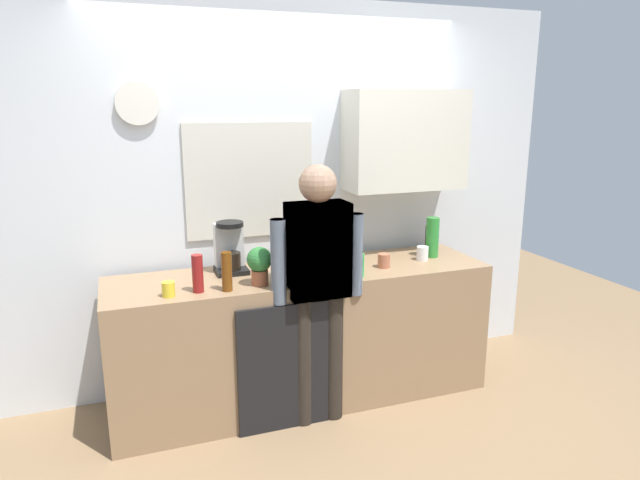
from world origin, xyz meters
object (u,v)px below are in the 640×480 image
(cup_terracotta_mug, at_px, (384,261))
(cup_white_mug, at_px, (422,253))
(potted_plant, at_px, (259,263))
(coffee_maker, at_px, (230,249))
(bottle_clear_soda, at_px, (432,237))
(cup_yellow_cup, at_px, (168,289))
(bottle_green_wine, at_px, (285,259))
(bottle_red_vinegar, at_px, (198,274))
(dish_soap, at_px, (360,265))
(bottle_amber_beer, at_px, (227,272))
(person_at_sink, at_px, (318,275))
(bottle_olive_oil, at_px, (323,250))
(bottle_dark_sauce, at_px, (429,238))
(person_guest, at_px, (318,275))

(cup_terracotta_mug, distance_m, cup_white_mug, 0.33)
(cup_white_mug, bearing_deg, potted_plant, -173.23)
(coffee_maker, height_order, bottle_clear_soda, coffee_maker)
(potted_plant, bearing_deg, cup_yellow_cup, -176.52)
(bottle_green_wine, bearing_deg, bottle_red_vinegar, 177.50)
(bottle_green_wine, bearing_deg, dish_soap, -3.12)
(bottle_green_wine, distance_m, cup_yellow_cup, 0.69)
(bottle_clear_soda, xyz_separation_m, cup_terracotta_mug, (-0.43, -0.12, -0.09))
(bottle_amber_beer, distance_m, bottle_red_vinegar, 0.16)
(cup_terracotta_mug, distance_m, person_at_sink, 0.57)
(cup_white_mug, bearing_deg, bottle_green_wine, -170.43)
(coffee_maker, xyz_separation_m, bottle_olive_oil, (0.58, -0.14, -0.02))
(bottle_green_wine, height_order, potted_plant, bottle_green_wine)
(bottle_dark_sauce, bearing_deg, bottle_clear_soda, -113.96)
(bottle_clear_soda, bearing_deg, bottle_amber_beer, -170.76)
(bottle_red_vinegar, height_order, cup_yellow_cup, bottle_red_vinegar)
(bottle_clear_soda, distance_m, cup_terracotta_mug, 0.46)
(coffee_maker, xyz_separation_m, cup_yellow_cup, (-0.42, -0.36, -0.10))
(bottle_green_wine, xyz_separation_m, cup_yellow_cup, (-0.68, 0.00, -0.11))
(potted_plant, xyz_separation_m, person_guest, (0.32, -0.13, -0.07))
(bottle_dark_sauce, xyz_separation_m, bottle_green_wine, (-1.21, -0.40, 0.06))
(coffee_maker, relative_size, cup_white_mug, 3.47)
(bottle_red_vinegar, bearing_deg, bottle_amber_beer, -12.55)
(person_at_sink, xyz_separation_m, person_guest, (0.00, 0.00, 0.00))
(dish_soap, bearing_deg, bottle_red_vinegar, 177.20)
(bottle_clear_soda, xyz_separation_m, bottle_amber_beer, (-1.49, -0.24, -0.02))
(cup_yellow_cup, relative_size, cup_terracotta_mug, 0.92)
(bottle_dark_sauce, height_order, bottle_red_vinegar, bottle_red_vinegar)
(bottle_red_vinegar, bearing_deg, person_at_sink, -10.07)
(bottle_red_vinegar, relative_size, person_at_sink, 0.14)
(bottle_dark_sauce, xyz_separation_m, cup_yellow_cup, (-1.89, -0.40, -0.05))
(bottle_red_vinegar, distance_m, person_guest, 0.70)
(bottle_green_wine, xyz_separation_m, potted_plant, (-0.15, 0.03, -0.02))
(cup_yellow_cup, relative_size, person_guest, 0.05)
(bottle_green_wine, bearing_deg, bottle_olive_oil, 34.87)
(cup_white_mug, relative_size, potted_plant, 0.41)
(bottle_clear_soda, bearing_deg, potted_plant, -171.37)
(coffee_maker, xyz_separation_m, bottle_clear_soda, (1.40, -0.13, -0.01))
(bottle_dark_sauce, bearing_deg, cup_yellow_cup, -168.18)
(cup_terracotta_mug, relative_size, dish_soap, 0.51)
(coffee_maker, xyz_separation_m, bottle_dark_sauce, (1.47, 0.04, -0.06))
(coffee_maker, distance_m, dish_soap, 0.83)
(cup_yellow_cup, xyz_separation_m, person_at_sink, (0.85, -0.10, 0.02))
(bottle_clear_soda, xyz_separation_m, person_guest, (-0.97, -0.33, -0.07))
(potted_plant, bearing_deg, dish_soap, -5.49)
(person_guest, bearing_deg, bottle_clear_soda, -174.04)
(dish_soap, relative_size, person_at_sink, 0.11)
(bottle_clear_soda, height_order, cup_terracotta_mug, bottle_clear_soda)
(dish_soap, bearing_deg, potted_plant, 174.51)
(bottle_dark_sauce, xyz_separation_m, potted_plant, (-1.36, -0.36, 0.04))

